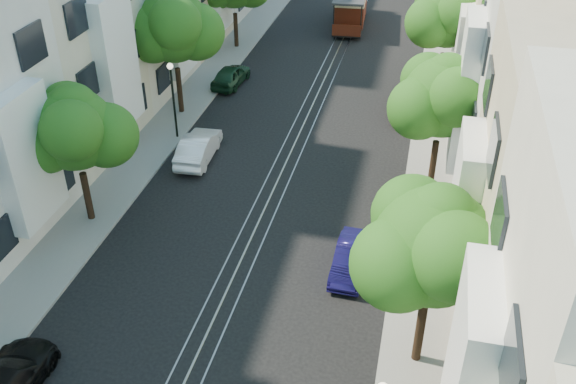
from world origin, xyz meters
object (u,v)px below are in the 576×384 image
Objects in this scene: tree_e_c at (444,99)px; lamp_west at (172,90)px; tree_w_b at (75,131)px; cable_car at (351,4)px; tree_e_b at (435,249)px; tree_w_c at (174,28)px; parked_car_w_far at (231,75)px; parked_car_e_mid at (351,258)px; parked_car_e_far at (408,107)px; tree_e_d at (449,16)px; parked_car_w_mid at (199,147)px.

tree_e_c reaches higher than lamp_west.
cable_car is at bearing 75.93° from tree_w_b.
tree_e_b reaches higher than tree_e_c.
tree_w_c is 1.71× the size of lamp_west.
tree_w_b is at bearing 88.88° from parked_car_w_far.
tree_w_c is (-14.40, 16.00, 0.34)m from tree_e_b.
parked_car_e_far is (1.20, 14.31, -0.01)m from parked_car_e_mid.
tree_e_c is at bearing 69.09° from parked_car_e_mid.
tree_e_d is 16.39m from lamp_west.
parked_car_w_mid reaches higher than parked_car_e_mid.
tree_w_c reaches higher than parked_car_w_mid.
parked_car_e_mid is 0.86× the size of parked_car_w_mid.
lamp_west is at bearing -74.25° from tree_w_c.
parked_car_w_far is at bearing 163.32° from parked_car_e_far.
tree_e_b is 34.61m from cable_car.
parked_car_e_far is at bearing 11.11° from tree_w_c.
tree_e_d reaches higher than tree_e_b.
tree_e_b is 1.63× the size of parked_car_w_mid.
tree_e_b is 1.64× the size of parked_car_e_far.
cable_car is 14.38m from parked_car_w_far.
tree_e_d reaches higher than cable_car.
tree_w_b is 12.18m from parked_car_e_mid.
parked_car_w_far is at bearing 122.05° from tree_e_b.
tree_e_c is 0.95× the size of tree_e_d.
tree_w_c is at bearing -157.38° from tree_e_d.
tree_w_b is 0.84× the size of cable_car.
cable_car reaches higher than parked_car_e_far.
parked_car_e_mid is (-2.86, 4.20, -4.16)m from tree_e_b.
tree_e_b is at bearing -43.85° from lamp_west.
tree_e_b is at bearing -91.25° from parked_car_e_far.
parked_car_e_mid is at bearing -99.13° from tree_e_d.
parked_car_e_far is 1.08× the size of parked_car_w_far.
tree_e_c is 0.92× the size of tree_w_c.
parked_car_e_mid is at bearing -85.30° from cable_car.
parked_car_w_far is at bearing 123.36° from parked_car_e_mid.
tree_w_c reaches higher than parked_car_e_far.
tree_w_b is 1.51× the size of lamp_west.
tree_e_d is 5.79m from parked_car_e_far.
parked_car_w_far is at bearing 143.44° from tree_e_c.
parked_car_e_far is at bearing 102.48° from tree_e_c.
tree_e_b is 0.98× the size of tree_e_d.
tree_w_c reaches higher than tree_e_c.
tree_e_d is 15.60m from tree_w_c.
tree_w_c is 13.74m from parked_car_e_far.
tree_w_c is 3.81m from lamp_west.
tree_e_d reaches higher than lamp_west.
tree_e_d is 1.67× the size of parked_car_w_mid.
tree_e_c reaches higher than cable_car.
tree_e_b is 24.58m from parked_car_w_far.
parked_car_e_mid is (11.54, -0.80, -3.82)m from tree_w_b.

